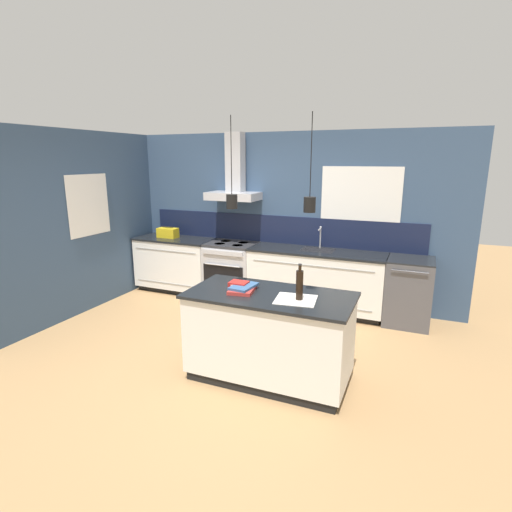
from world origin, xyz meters
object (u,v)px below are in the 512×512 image
at_px(oven_range, 232,271).
at_px(red_supply_box, 239,285).
at_px(dishwasher, 408,291).
at_px(book_stack, 243,288).
at_px(bottle_on_island, 300,285).
at_px(yellow_toolbox, 168,233).

height_order(oven_range, red_supply_box, red_supply_box).
height_order(dishwasher, book_stack, book_stack).
height_order(bottle_on_island, yellow_toolbox, bottle_on_island).
relative_size(dishwasher, book_stack, 2.58).
distance_m(oven_range, yellow_toolbox, 1.31).
bearing_deg(oven_range, yellow_toolbox, 179.79).
bearing_deg(red_supply_box, dishwasher, 51.87).
relative_size(oven_range, book_stack, 2.58).
bearing_deg(red_supply_box, oven_range, 118.06).
bearing_deg(oven_range, book_stack, -61.06).
bearing_deg(bottle_on_island, red_supply_box, 172.65).
distance_m(dishwasher, red_supply_box, 2.61).
distance_m(bottle_on_island, book_stack, 0.61).
xyz_separation_m(red_supply_box, yellow_toolbox, (-2.27, 2.02, 0.04)).
height_order(red_supply_box, yellow_toolbox, yellow_toolbox).
xyz_separation_m(book_stack, yellow_toolbox, (-2.34, 2.07, 0.05)).
xyz_separation_m(oven_range, dishwasher, (2.66, 0.00, 0.00)).
bearing_deg(oven_range, dishwasher, 0.09).
distance_m(bottle_on_island, yellow_toolbox, 3.61).
bearing_deg(bottle_on_island, oven_range, 129.64).
bearing_deg(yellow_toolbox, bottle_on_island, -35.63).
distance_m(dishwasher, book_stack, 2.61).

